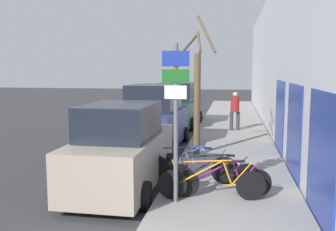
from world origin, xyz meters
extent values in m
plane|color=#333335|center=(0.00, 11.20, 0.00)|extent=(80.00, 80.00, 0.00)
cube|color=gray|center=(2.60, 14.00, 0.07)|extent=(3.20, 32.00, 0.15)
cube|color=#BCBCC1|center=(4.35, 14.00, 3.25)|extent=(0.20, 32.00, 6.50)
cube|color=navy|center=(4.23, 3.72, 1.36)|extent=(0.03, 2.16, 2.41)
cube|color=navy|center=(4.23, 6.84, 1.36)|extent=(0.03, 2.16, 2.41)
cube|color=navy|center=(4.23, 9.95, 1.36)|extent=(0.03, 2.16, 2.41)
cylinder|color=#595B60|center=(1.47, 4.27, 1.81)|extent=(0.10, 0.10, 3.32)
cube|color=navy|center=(1.47, 4.21, 3.17)|extent=(0.56, 0.02, 0.31)
cube|color=#19591E|center=(1.47, 4.21, 2.82)|extent=(0.56, 0.02, 0.27)
cube|color=white|center=(1.47, 4.21, 2.49)|extent=(0.46, 0.02, 0.27)
cylinder|color=black|center=(1.37, 4.42, 0.47)|extent=(0.65, 0.11, 0.65)
cylinder|color=black|center=(3.05, 4.61, 0.47)|extent=(0.65, 0.11, 0.65)
cylinder|color=orange|center=(2.00, 4.49, 0.77)|extent=(0.94, 0.15, 0.53)
cylinder|color=orange|center=(2.08, 4.50, 1.00)|extent=(1.09, 0.16, 0.08)
cylinder|color=orange|center=(2.54, 4.55, 0.75)|extent=(0.21, 0.06, 0.47)
cylinder|color=orange|center=(2.75, 4.58, 0.50)|extent=(0.59, 0.10, 0.08)
cylinder|color=orange|center=(2.84, 4.59, 0.72)|extent=(0.44, 0.08, 0.52)
cylinder|color=orange|center=(1.45, 4.43, 0.75)|extent=(0.20, 0.06, 0.56)
cube|color=black|center=(2.63, 4.56, 0.99)|extent=(0.21, 0.10, 0.04)
cylinder|color=#99999E|center=(1.54, 4.44, 1.02)|extent=(0.08, 0.44, 0.02)
cylinder|color=black|center=(1.64, 4.59, 0.46)|extent=(0.61, 0.15, 0.61)
cylinder|color=black|center=(3.21, 4.89, 0.46)|extent=(0.61, 0.15, 0.61)
cylinder|color=#8C1E72|center=(2.23, 4.70, 0.74)|extent=(0.89, 0.21, 0.51)
cylinder|color=#8C1E72|center=(2.31, 4.72, 0.95)|extent=(1.03, 0.24, 0.08)
cylinder|color=#8C1E72|center=(2.74, 4.80, 0.72)|extent=(0.20, 0.07, 0.44)
cylinder|color=#8C1E72|center=(2.93, 4.84, 0.48)|extent=(0.56, 0.14, 0.07)
cylinder|color=#8C1E72|center=(3.01, 4.86, 0.69)|extent=(0.42, 0.11, 0.49)
cylinder|color=#8C1E72|center=(1.72, 4.60, 0.72)|extent=(0.19, 0.07, 0.53)
cube|color=black|center=(2.82, 4.82, 0.95)|extent=(0.21, 0.12, 0.04)
cylinder|color=#99999E|center=(1.80, 4.62, 0.98)|extent=(0.11, 0.44, 0.02)
cylinder|color=black|center=(1.46, 5.00, 0.46)|extent=(0.62, 0.17, 0.62)
cylinder|color=black|center=(2.98, 5.34, 0.46)|extent=(0.62, 0.17, 0.62)
cylinder|color=black|center=(2.03, 5.13, 0.75)|extent=(0.86, 0.22, 0.51)
cylinder|color=black|center=(2.10, 5.15, 0.97)|extent=(1.00, 0.25, 0.08)
cylinder|color=black|center=(2.52, 5.24, 0.73)|extent=(0.19, 0.08, 0.45)
cylinder|color=black|center=(2.71, 5.28, 0.49)|extent=(0.54, 0.15, 0.08)
cylinder|color=black|center=(2.79, 5.30, 0.70)|extent=(0.41, 0.12, 0.50)
cylinder|color=black|center=(1.53, 5.02, 0.73)|extent=(0.19, 0.07, 0.54)
cube|color=black|center=(2.60, 5.25, 0.97)|extent=(0.21, 0.12, 0.04)
cylinder|color=#99999E|center=(1.61, 5.04, 0.99)|extent=(0.12, 0.43, 0.02)
cylinder|color=black|center=(0.78, 5.57, 0.49)|extent=(0.68, 0.07, 0.68)
cylinder|color=black|center=(2.48, 5.67, 0.49)|extent=(0.68, 0.07, 0.68)
cylinder|color=#1E4799|center=(1.42, 5.61, 0.80)|extent=(0.95, 0.09, 0.56)
cylinder|color=#1E4799|center=(1.50, 5.61, 1.04)|extent=(1.11, 0.10, 0.09)
cylinder|color=#1E4799|center=(1.97, 5.64, 0.78)|extent=(0.21, 0.05, 0.49)
cylinder|color=#1E4799|center=(2.18, 5.65, 0.52)|extent=(0.60, 0.06, 0.08)
cylinder|color=#1E4799|center=(2.26, 5.66, 0.75)|extent=(0.45, 0.05, 0.54)
cylinder|color=#1E4799|center=(0.86, 5.58, 0.78)|extent=(0.20, 0.04, 0.59)
cube|color=black|center=(2.05, 5.65, 1.04)|extent=(0.20, 0.09, 0.04)
cylinder|color=#99999E|center=(0.95, 5.58, 1.07)|extent=(0.05, 0.44, 0.02)
cube|color=gray|center=(-0.03, 5.40, 0.75)|extent=(1.80, 4.32, 1.15)
cube|color=black|center=(-0.03, 5.23, 1.72)|extent=(1.60, 2.25, 0.81)
cylinder|color=black|center=(-0.90, 6.74, 0.31)|extent=(0.23, 0.63, 0.63)
cylinder|color=black|center=(0.86, 6.73, 0.31)|extent=(0.23, 0.63, 0.63)
cylinder|color=black|center=(-0.92, 4.07, 0.31)|extent=(0.23, 0.63, 0.63)
cylinder|color=black|center=(0.83, 4.06, 0.31)|extent=(0.23, 0.63, 0.63)
cube|color=navy|center=(-0.24, 10.33, 0.79)|extent=(2.03, 4.26, 1.25)
cube|color=black|center=(-0.25, 10.17, 1.90)|extent=(1.76, 2.25, 0.97)
cylinder|color=black|center=(-1.11, 11.67, 0.30)|extent=(0.25, 0.61, 0.60)
cylinder|color=black|center=(0.74, 11.59, 0.30)|extent=(0.25, 0.61, 0.60)
cylinder|color=black|center=(-1.22, 9.07, 0.30)|extent=(0.25, 0.61, 0.60)
cylinder|color=black|center=(0.63, 9.00, 0.30)|extent=(0.25, 0.61, 0.60)
cube|color=#144728|center=(-0.10, 15.80, 0.76)|extent=(1.97, 4.65, 1.16)
cube|color=black|center=(-0.11, 15.62, 1.81)|extent=(1.69, 2.45, 0.94)
cylinder|color=black|center=(-0.91, 17.26, 0.32)|extent=(0.25, 0.66, 0.65)
cylinder|color=black|center=(0.84, 17.18, 0.32)|extent=(0.25, 0.66, 0.65)
cylinder|color=black|center=(-1.05, 14.43, 0.32)|extent=(0.25, 0.66, 0.65)
cylinder|color=black|center=(0.70, 14.35, 0.32)|extent=(0.25, 0.66, 0.65)
cylinder|color=#333338|center=(2.89, 14.04, 0.58)|extent=(0.16, 0.16, 0.85)
cylinder|color=#333338|center=(2.59, 13.98, 0.58)|extent=(0.16, 0.16, 0.85)
cylinder|color=maroon|center=(2.74, 14.01, 1.34)|extent=(0.39, 0.39, 0.68)
sphere|color=tan|center=(2.74, 14.01, 1.80)|extent=(0.23, 0.23, 0.23)
cylinder|color=brown|center=(1.48, 8.82, 1.80)|extent=(0.22, 0.22, 3.31)
cylinder|color=brown|center=(1.16, 9.09, 3.76)|extent=(0.72, 0.64, 0.68)
cylinder|color=brown|center=(1.57, 8.26, 3.79)|extent=(0.27, 1.18, 0.74)
cylinder|color=brown|center=(1.77, 8.59, 4.04)|extent=(0.70, 0.58, 1.21)
camera|label=1|loc=(2.62, -3.33, 2.96)|focal=40.00mm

